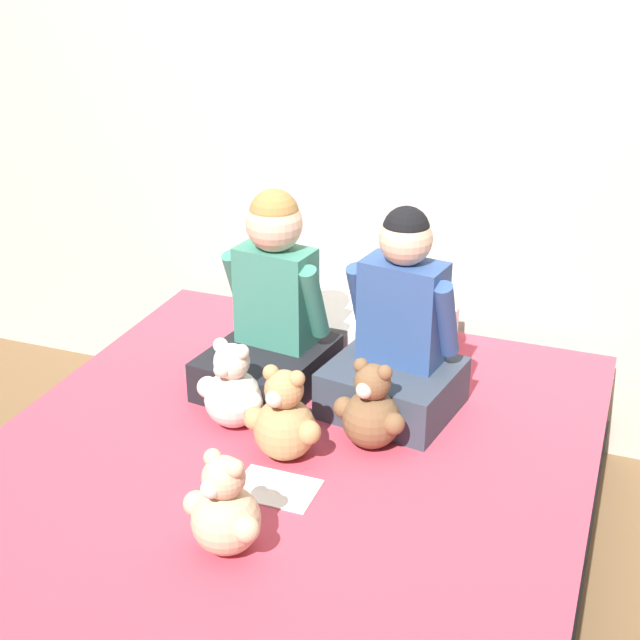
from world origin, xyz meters
name	(u,v)px	position (x,y,z in m)	size (l,w,h in m)	color
ground_plane	(283,578)	(0.00, 0.00, 0.00)	(14.00, 14.00, 0.00)	brown
wall_behind_bed	(398,81)	(0.00, 1.04, 1.25)	(8.00, 0.06, 2.50)	beige
bed	(282,521)	(0.00, 0.00, 0.21)	(1.64, 1.90, 0.42)	#2D2D33
child_on_left	(272,313)	(-0.19, 0.39, 0.65)	(0.37, 0.44, 0.62)	black
child_on_right	(398,338)	(0.21, 0.38, 0.64)	(0.40, 0.38, 0.61)	#384251
teddy_bear_held_by_left_child	(233,390)	(-0.19, 0.11, 0.53)	(0.22, 0.17, 0.27)	silver
teddy_bear_held_by_right_child	(371,411)	(0.21, 0.15, 0.53)	(0.21, 0.16, 0.26)	brown
teddy_bear_between_children	(284,420)	(0.01, 0.01, 0.53)	(0.23, 0.17, 0.27)	tan
teddy_bear_at_foot_of_bed	(225,511)	(0.03, -0.39, 0.53)	(0.21, 0.16, 0.26)	#D1B78E
pillow_at_headboard	(367,327)	(0.00, 0.76, 0.47)	(0.56, 0.32, 0.11)	white
sign_card	(276,488)	(0.05, -0.13, 0.42)	(0.21, 0.15, 0.00)	white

